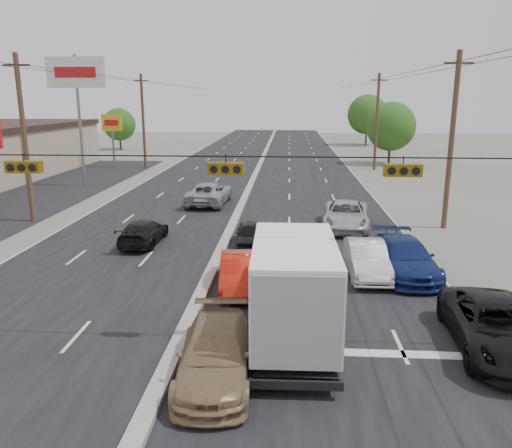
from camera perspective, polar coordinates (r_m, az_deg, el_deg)
The scene contains 24 objects.
ground at distance 16.33m, azimuth -8.53°, elevation -12.98°, with size 200.00×200.00×0.00m, color #606356.
road_surface at distance 44.93m, azimuth -0.53°, elevation 4.62°, with size 20.00×160.00×0.02m, color black.
center_median at distance 44.91m, azimuth -0.53°, elevation 4.75°, with size 0.50×160.00×0.20m, color gray.
parking_lot at distance 44.75m, azimuth -23.34°, elevation 3.42°, with size 10.00×42.00×0.02m, color black.
utility_pole_left_b at distance 33.27m, azimuth -24.94°, elevation 8.86°, with size 1.60×0.30×10.00m.
utility_pole_left_c at distance 56.49m, azimuth -12.76°, elevation 11.43°, with size 1.60×0.30×10.00m.
utility_pole_right_b at distance 30.69m, azimuth 21.44°, elevation 8.87°, with size 1.60×0.30×10.00m.
utility_pole_right_c at distance 55.02m, azimuth 13.63°, elevation 11.32°, with size 1.60×0.30×10.00m.
traffic_signals at distance 14.44m, azimuth -3.85°, elevation 6.51°, with size 25.00×0.30×0.54m.
pole_sign_billboard at distance 45.81m, azimuth -19.84°, elevation 15.14°, with size 5.00×0.25×11.00m.
pole_sign_far at distance 57.60m, azimuth -16.13°, elevation 10.58°, with size 2.20×0.25×6.00m.
tree_left_far at distance 78.47m, azimuth -15.36°, elevation 10.91°, with size 4.80×4.80×6.12m.
tree_right_mid at distance 60.42m, azimuth 15.17°, elevation 10.71°, with size 5.60×5.60×7.14m.
tree_right_far at distance 85.18m, azimuth 12.59°, elevation 12.12°, with size 6.40×6.40×8.16m.
box_truck at distance 15.49m, azimuth 4.29°, elevation -7.36°, with size 2.47×6.72×3.39m.
tan_sedan at distance 13.94m, azimuth -4.68°, elevation -14.67°, with size 1.94×4.77×1.38m, color olive.
red_sedan at distance 19.91m, azimuth -1.95°, elevation -5.58°, with size 1.47×4.21×1.39m, color #B51B0B.
black_suv at distance 16.85m, azimuth 25.82°, elevation -10.60°, with size 2.50×5.42×1.51m, color black.
queue_car_a at distance 25.61m, azimuth -0.64°, elevation -1.24°, with size 1.47×3.64×1.24m, color black.
queue_car_b at distance 21.92m, azimuth 12.52°, elevation -3.95°, with size 1.54×4.42×1.46m, color silver.
queue_car_c at distance 29.69m, azimuth 10.23°, elevation 0.98°, with size 2.56×5.56×1.54m, color #B0B2B8.
queue_car_d at distance 22.40m, azimuth 16.65°, elevation -3.73°, with size 2.14×5.26×1.53m, color navy.
oncoming_near at distance 26.72m, azimuth -12.74°, elevation -0.91°, with size 1.78×4.38×1.27m, color black.
oncoming_far at distance 36.13m, azimuth -5.36°, elevation 3.51°, with size 2.63×5.71×1.59m, color #989A9F.
Camera 1 is at (3.29, -14.19, 7.39)m, focal length 35.00 mm.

